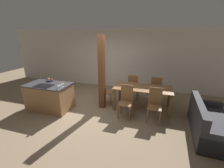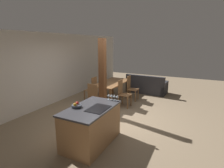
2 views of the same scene
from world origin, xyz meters
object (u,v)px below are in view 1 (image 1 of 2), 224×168
Objects in this scene: dining_chair_head_end at (106,90)px; couch at (209,124)px; wine_glass_far at (61,84)px; dining_chair_far_right at (156,89)px; dining_chair_far_left at (133,87)px; dining_chair_near_right at (155,104)px; wine_glass_near at (58,86)px; dining_chair_near_left at (126,101)px; timber_post at (102,73)px; fruit_bowl at (50,80)px; wine_glass_middle at (59,85)px; dining_table at (143,90)px; wine_glass_end at (63,83)px; kitchen_island at (50,96)px.

couch is at bearing -106.88° from dining_chair_head_end.
wine_glass_far is 3.39m from dining_chair_far_right.
wine_glass_far is at bearing 43.62° from dining_chair_far_left.
wine_glass_far is 2.72m from dining_chair_far_left.
dining_chair_near_right is 1.43m from couch.
dining_chair_near_left is at bearing 18.69° from wine_glass_near.
dining_chair_far_right is 2.17m from timber_post.
dining_chair_far_left is 1.00× the size of dining_chair_head_end.
dining_chair_head_end is at bearing 20.23° from fruit_bowl.
timber_post reaches higher than wine_glass_far.
wine_glass_middle is (0.00, 0.08, 0.00)m from wine_glass_near.
fruit_bowl is 0.95m from wine_glass_far.
dining_table is (2.37, 1.33, -0.35)m from wine_glass_near.
fruit_bowl is 1.49× the size of wine_glass_end.
dining_chair_near_right is 1.00× the size of dining_chair_far_right.
dining_chair_far_left is at bearing 32.39° from kitchen_island.
dining_chair_near_left is at bearing -0.01° from fruit_bowl.
timber_post is (1.83, 0.34, 0.29)m from fruit_bowl.
dining_chair_near_left is 1.61m from dining_chair_far_right.
wine_glass_far is (0.81, -0.49, 0.08)m from fruit_bowl.
timber_post reaches higher than dining_chair_far_right.
dining_chair_far_left is 1.54m from timber_post.
dining_table is (3.03, 0.97, 0.22)m from kitchen_island.
wine_glass_middle reaches higher than dining_chair_near_left.
dining_chair_far_right is (0.43, 0.68, -0.16)m from dining_table.
dining_chair_far_right is (0.00, 1.36, 0.00)m from dining_chair_near_right.
wine_glass_middle is 2.78m from dining_chair_far_left.
dining_chair_far_left is 2.79m from couch.
dining_chair_far_right is 1.00× the size of dining_chair_head_end.
wine_glass_end is 2.04m from dining_chair_near_left.
dining_table is at bearing 122.45° from dining_chair_near_right.
dining_chair_near_left is at bearing 11.86° from wine_glass_end.
dining_chair_near_right is at bearing 81.95° from couch.
wine_glass_near reaches higher than dining_chair_near_left.
dining_chair_near_right is (0.86, 0.00, 0.00)m from dining_chair_near_left.
fruit_bowl is 2.00m from dining_chair_head_end.
dining_chair_far_left is at bearing 44.88° from wine_glass_middle.
couch is (3.15, -0.96, -0.23)m from dining_chair_head_end.
dining_table is at bearing 24.61° from wine_glass_end.
dining_table is at bearing 122.45° from dining_chair_far_left.
dining_chair_near_right is (0.43, -0.68, -0.16)m from dining_table.
timber_post is (-1.35, -0.33, 0.56)m from dining_table.
dining_chair_near_left is at bearing -20.58° from timber_post.
dining_chair_far_right is at bearing 35.70° from wine_glass_near.
dining_chair_far_right is at bearing -180.00° from dining_chair_far_left.
fruit_bowl is 0.23× the size of dining_chair_near_right.
fruit_bowl is 0.99m from wine_glass_middle.
dining_table is 1.90× the size of dining_chair_near_right.
fruit_bowl reaches higher than dining_chair_far_right.
wine_glass_far is at bearing -16.44° from kitchen_island.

